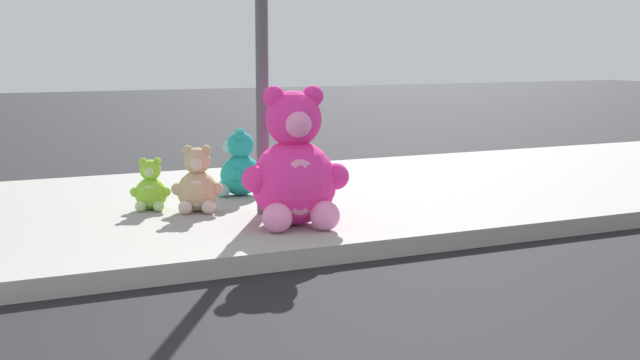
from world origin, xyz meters
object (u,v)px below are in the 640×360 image
sign_pole (262,19)px  plush_teal (239,169)px  plush_tan (197,185)px  plush_pink_large (295,170)px  plush_lime (151,189)px

sign_pole → plush_teal: 1.77m
plush_tan → plush_teal: size_ratio=0.91×
plush_pink_large → sign_pole: bearing=93.9°
plush_pink_large → plush_tan: plush_pink_large is taller
sign_pole → plush_tan: 1.58m
sign_pole → plush_teal: bearing=81.3°
sign_pole → plush_tan: sign_pole is taller
plush_tan → plush_lime: plush_tan is taller
plush_lime → plush_pink_large: bearing=-54.0°
plush_lime → plush_teal: bearing=21.4°
plush_tan → plush_lime: size_ratio=1.26×
plush_pink_large → plush_teal: plush_pink_large is taller
plush_lime → plush_teal: plush_teal is taller
plush_pink_large → plush_lime: size_ratio=2.43×
plush_pink_large → plush_lime: 1.52m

